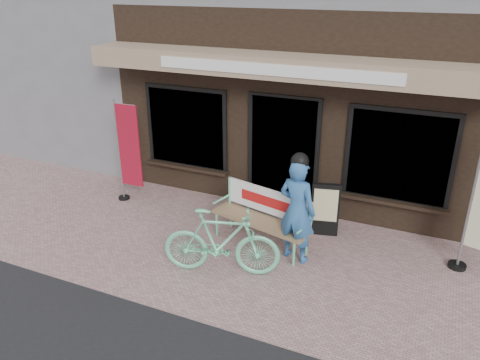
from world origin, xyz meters
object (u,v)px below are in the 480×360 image
at_px(menu_stand, 325,209).
at_px(person, 297,209).
at_px(bench, 264,213).
at_px(bicycle, 221,242).
at_px(nobori_red, 128,151).

bearing_deg(menu_stand, person, -117.73).
bearing_deg(person, bench, 172.90).
distance_m(person, bicycle, 1.25).
xyz_separation_m(person, menu_stand, (0.23, 0.90, -0.38)).
bearing_deg(menu_stand, nobori_red, 169.76).
height_order(bench, menu_stand, menu_stand).
bearing_deg(bench, menu_stand, 51.47).
height_order(nobori_red, menu_stand, nobori_red).
xyz_separation_m(bench, person, (0.63, -0.24, 0.32)).
distance_m(bicycle, menu_stand, 2.04).
height_order(bench, nobori_red, nobori_red).
height_order(person, menu_stand, person).
bearing_deg(person, bicycle, -123.53).
distance_m(bench, person, 0.74).
relative_size(bicycle, menu_stand, 1.84).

